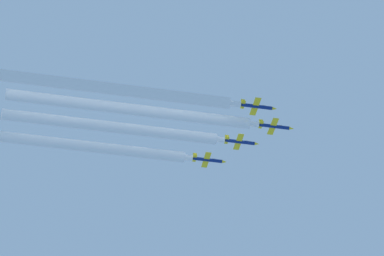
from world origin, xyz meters
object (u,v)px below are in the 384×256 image
jet_left_wingman (241,142)px  jet_outer_left (209,160)px  jet_lead (275,126)px  jet_right_wingman (258,107)px

jet_left_wingman → jet_outer_left: size_ratio=1.00×
jet_lead → jet_right_wingman: (8.47, -7.24, -1.02)m
jet_lead → jet_left_wingman: jet_lead is taller
jet_left_wingman → jet_outer_left: jet_left_wingman is taller
jet_lead → jet_right_wingman: 11.19m
jet_lead → jet_right_wingman: jet_lead is taller
jet_right_wingman → jet_outer_left: 26.38m
jet_lead → jet_right_wingman: size_ratio=1.00×
jet_lead → jet_left_wingman: 11.38m
jet_lead → jet_outer_left: size_ratio=1.00×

